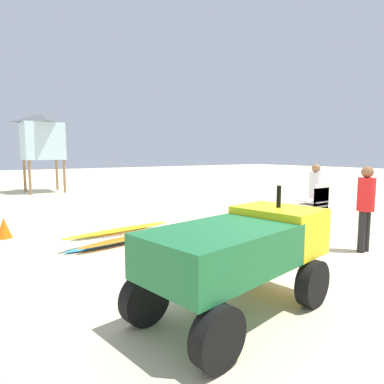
{
  "coord_description": "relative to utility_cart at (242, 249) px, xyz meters",
  "views": [
    {
      "loc": [
        -4.67,
        -3.59,
        1.93
      ],
      "look_at": [
        -0.26,
        2.8,
        1.03
      ],
      "focal_mm": 31.21,
      "sensor_mm": 36.0,
      "label": 1
    }
  ],
  "objects": [
    {
      "name": "traffic_cone_far",
      "position": [
        -2.02,
        5.71,
        -0.55
      ],
      "size": [
        0.33,
        0.33,
        0.48
      ],
      "primitive_type": "cone",
      "color": "orange",
      "rests_on": "ground"
    },
    {
      "name": "lifeguard_near_center",
      "position": [
        3.71,
        0.47,
        0.18
      ],
      "size": [
        0.32,
        0.32,
        1.69
      ],
      "color": "black",
      "rests_on": "ground"
    },
    {
      "name": "lifeguard_tower",
      "position": [
        0.65,
        15.03,
        1.97
      ],
      "size": [
        1.98,
        1.98,
        3.87
      ],
      "color": "olive",
      "rests_on": "ground"
    },
    {
      "name": "ground",
      "position": [
        1.95,
        0.7,
        -0.78
      ],
      "size": [
        80.0,
        80.0,
        0.0
      ],
      "primitive_type": "plane",
      "color": "beige"
    },
    {
      "name": "cooler_box",
      "position": [
        2.31,
        1.55,
        -0.57
      ],
      "size": [
        0.55,
        0.4,
        0.43
      ],
      "primitive_type": "cube",
      "color": "red",
      "rests_on": "ground"
    },
    {
      "name": "stacked_plastic_chairs",
      "position": [
        3.6,
        1.49,
        -0.04
      ],
      "size": [
        0.48,
        0.48,
        1.29
      ],
      "color": "white",
      "rests_on": "ground"
    },
    {
      "name": "surfboard_pile",
      "position": [
        0.05,
        3.8,
        -0.63
      ],
      "size": [
        2.72,
        0.86,
        0.32
      ],
      "color": "#268CCC",
      "rests_on": "ground"
    },
    {
      "name": "lifeguard_near_left",
      "position": [
        4.76,
        2.35,
        0.17
      ],
      "size": [
        0.32,
        0.32,
        1.67
      ],
      "color": "red",
      "rests_on": "ground"
    },
    {
      "name": "utility_cart",
      "position": [
        0.0,
        0.0,
        0.0
      ],
      "size": [
        2.71,
        1.66,
        1.5
      ],
      "color": "#1E6B38",
      "rests_on": "ground"
    }
  ]
}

